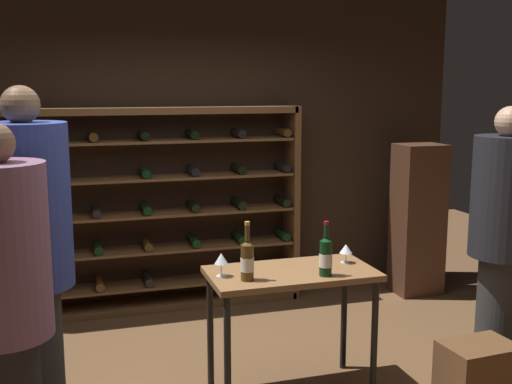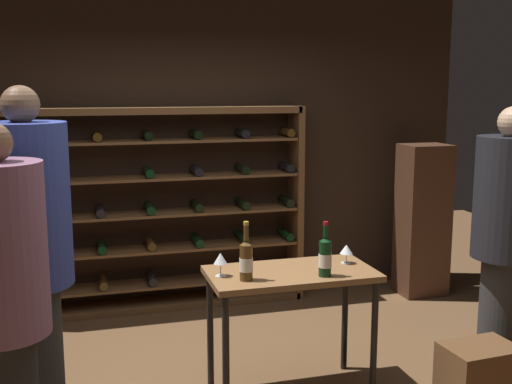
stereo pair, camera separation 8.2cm
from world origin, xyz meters
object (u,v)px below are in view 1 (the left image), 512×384
wine_rack (146,211)px  wine_bottle_green_slim (326,256)px  wine_crate (478,368)px  wine_glass_stemmed_right (346,249)px  display_cabinet (418,219)px  tasting_table (291,286)px  wine_glass_stemmed_left (221,259)px  person_bystander_dark_jacket (4,293)px  wine_bottle_black_capsule (247,260)px  person_host_in_suit (29,245)px  person_bystander_red_print (504,225)px

wine_rack → wine_bottle_green_slim: size_ratio=8.11×
wine_crate → wine_bottle_green_slim: wine_bottle_green_slim is taller
wine_bottle_green_slim → wine_glass_stemmed_right: wine_bottle_green_slim is taller
wine_crate → display_cabinet: bearing=70.2°
tasting_table → wine_glass_stemmed_left: wine_glass_stemmed_left is taller
tasting_table → person_bystander_dark_jacket: size_ratio=0.58×
tasting_table → wine_bottle_green_slim: size_ratio=3.08×
wine_crate → wine_bottle_black_capsule: wine_bottle_black_capsule is taller
wine_rack → tasting_table: size_ratio=2.63×
wine_bottle_black_capsule → wine_glass_stemmed_left: bearing=137.7°
wine_rack → wine_glass_stemmed_left: 1.89m
wine_rack → wine_bottle_green_slim: 2.22m
person_host_in_suit → display_cabinet: (3.49, 1.52, -0.38)m
wine_bottle_black_capsule → wine_glass_stemmed_left: (-0.13, 0.12, -0.02)m
display_cabinet → wine_glass_stemmed_right: display_cabinet is taller
tasting_table → display_cabinet: display_cabinet is taller
display_cabinet → wine_glass_stemmed_left: display_cabinet is taller
wine_rack → person_bystander_red_print: (2.33, -1.87, 0.12)m
wine_rack → wine_bottle_green_slim: (0.86, -2.05, 0.05)m
wine_glass_stemmed_left → display_cabinet: bearing=33.7°
wine_rack → wine_crate: wine_rack is taller
wine_crate → wine_bottle_black_capsule: size_ratio=1.30×
person_bystander_red_print → wine_bottle_black_capsule: size_ratio=5.10×
display_cabinet → wine_glass_stemmed_right: size_ratio=11.40×
wine_rack → display_cabinet: 2.61m
wine_bottle_green_slim → wine_bottle_black_capsule: size_ratio=0.95×
person_bystander_red_print → tasting_table: bearing=-97.5°
person_bystander_red_print → wine_glass_stemmed_right: size_ratio=14.62×
wine_rack → wine_bottle_black_capsule: size_ratio=7.69×
wine_crate → wine_bottle_black_capsule: 1.74m
person_bystander_dark_jacket → person_host_in_suit: (0.10, 0.55, 0.10)m
person_bystander_dark_jacket → wine_glass_stemmed_right: (2.10, 0.56, -0.09)m
tasting_table → person_bystander_red_print: (1.63, 0.01, 0.30)m
person_bystander_red_print → wine_glass_stemmed_left: bearing=-97.9°
wine_glass_stemmed_right → person_bystander_red_print: bearing=-2.2°
display_cabinet → person_host_in_suit: bearing=-156.4°
person_bystander_red_print → wine_glass_stemmed_left: 2.10m
person_bystander_dark_jacket → wine_crate: size_ratio=3.88×
person_bystander_red_print → wine_glass_stemmed_left: size_ratio=12.48×
tasting_table → wine_glass_stemmed_left: 0.51m
wine_rack → wine_glass_stemmed_left: bearing=-83.0°
tasting_table → wine_bottle_green_slim: 0.33m
wine_bottle_green_slim → wine_glass_stemmed_left: size_ratio=2.32×
wine_glass_stemmed_right → person_host_in_suit: bearing=-179.9°
person_host_in_suit → wine_bottle_black_capsule: 1.28m
tasting_table → wine_crate: (1.19, -0.37, -0.57)m
wine_crate → display_cabinet: size_ratio=0.33×
wine_bottle_black_capsule → wine_glass_stemmed_left: wine_bottle_black_capsule is taller
person_bystander_dark_jacket → wine_glass_stemmed_left: person_bystander_dark_jacket is taller
wine_glass_stemmed_left → person_bystander_dark_jacket: bearing=-157.7°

